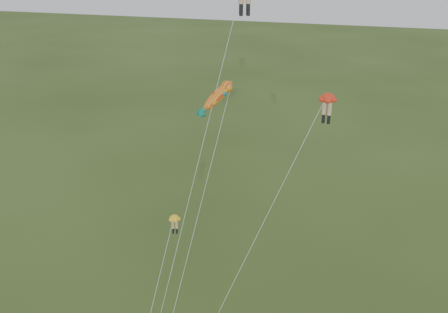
# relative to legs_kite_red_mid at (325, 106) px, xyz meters

# --- Properties ---
(legs_kite_red_mid) EXTENTS (7.18, 8.94, 16.03)m
(legs_kite_red_mid) POSITION_rel_legs_kite_red_mid_xyz_m (0.00, 0.00, 0.00)
(legs_kite_red_mid) COLOR red
(legs_kite_red_mid) RESTS_ON ground
(legs_kite_yellow) EXTENTS (1.07, 7.48, 7.51)m
(legs_kite_yellow) POSITION_rel_legs_kite_red_mid_xyz_m (-9.52, -4.60, -8.42)
(legs_kite_yellow) COLOR yellow
(legs_kite_yellow) RESTS_ON ground
(fish_kite) EXTENTS (2.88, 8.82, 16.47)m
(fish_kite) POSITION_rel_legs_kite_red_mid_xyz_m (-7.56, 0.11, -0.05)
(fish_kite) COLOR orange
(fish_kite) RESTS_ON ground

